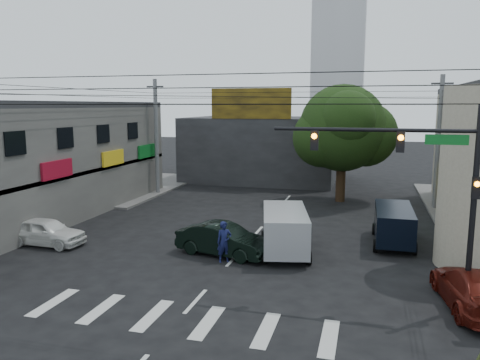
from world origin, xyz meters
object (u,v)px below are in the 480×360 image
at_px(traffic_officer, 224,242).
at_px(white_compact, 46,232).
at_px(dark_sedan, 223,240).
at_px(silver_minivan, 285,232).
at_px(navy_van, 394,226).
at_px(street_tree, 342,128).
at_px(traffic_gantry, 424,173).
at_px(maroon_sedan, 473,289).
at_px(utility_pole_far_right, 438,143).
at_px(utility_pole_far_left, 156,138).

bearing_deg(traffic_officer, white_compact, 149.17).
distance_m(dark_sedan, silver_minivan, 3.02).
height_order(navy_van, traffic_officer, navy_van).
height_order(street_tree, traffic_gantry, street_tree).
bearing_deg(white_compact, traffic_gantry, -96.68).
distance_m(dark_sedan, maroon_sedan, 10.88).
relative_size(dark_sedan, navy_van, 1.02).
distance_m(utility_pole_far_right, traffic_officer, 18.43).
height_order(street_tree, utility_pole_far_right, utility_pole_far_right).
relative_size(utility_pole_far_right, navy_van, 1.92).
bearing_deg(dark_sedan, utility_pole_far_left, 48.86).
bearing_deg(utility_pole_far_right, navy_van, -108.42).
distance_m(street_tree, traffic_gantry, 18.42).
xyz_separation_m(utility_pole_far_right, white_compact, (-20.47, -14.42, -3.89)).
bearing_deg(white_compact, dark_sedan, -83.21).
distance_m(utility_pole_far_left, maroon_sedan, 26.66).
relative_size(utility_pole_far_right, silver_minivan, 1.75).
bearing_deg(navy_van, traffic_gantry, -176.89).
distance_m(traffic_gantry, traffic_officer, 9.34).
relative_size(dark_sedan, silver_minivan, 0.93).
xyz_separation_m(utility_pole_far_left, dark_sedan, (9.88, -13.57, -3.84)).
bearing_deg(navy_van, traffic_officer, 122.86).
bearing_deg(utility_pole_far_right, maroon_sedan, -92.60).
relative_size(maroon_sedan, silver_minivan, 0.99).
xyz_separation_m(utility_pole_far_right, maroon_sedan, (-0.77, -16.92, -3.88)).
bearing_deg(silver_minivan, navy_van, -73.16).
bearing_deg(utility_pole_far_right, dark_sedan, -129.35).
bearing_deg(traffic_officer, traffic_gantry, -47.60).
height_order(street_tree, navy_van, street_tree).
height_order(utility_pole_far_left, maroon_sedan, utility_pole_far_left).
xyz_separation_m(utility_pole_far_right, dark_sedan, (-11.12, -13.57, -3.84)).
relative_size(street_tree, utility_pole_far_left, 0.95).
bearing_deg(white_compact, utility_pole_far_right, -53.26).
distance_m(street_tree, silver_minivan, 14.24).
bearing_deg(utility_pole_far_left, maroon_sedan, -39.90).
relative_size(white_compact, silver_minivan, 0.80).
bearing_deg(traffic_officer, street_tree, 44.10).
distance_m(street_tree, utility_pole_far_left, 14.56).
bearing_deg(traffic_officer, utility_pole_far_left, 94.75).
xyz_separation_m(utility_pole_far_right, traffic_officer, (-10.79, -14.49, -3.65)).
relative_size(traffic_gantry, dark_sedan, 1.47).
xyz_separation_m(white_compact, silver_minivan, (12.12, 2.01, 0.35)).
xyz_separation_m(utility_pole_far_left, maroon_sedan, (20.23, -16.92, -3.88)).
bearing_deg(traffic_gantry, dark_sedan, 157.87).
bearing_deg(maroon_sedan, white_compact, -14.43).
relative_size(traffic_gantry, white_compact, 1.71).
xyz_separation_m(street_tree, traffic_officer, (-4.29, -15.49, -4.52)).
xyz_separation_m(traffic_gantry, utility_pole_far_right, (2.68, 17.00, -0.23)).
bearing_deg(white_compact, maroon_sedan, -95.64).
relative_size(white_compact, navy_van, 0.88).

